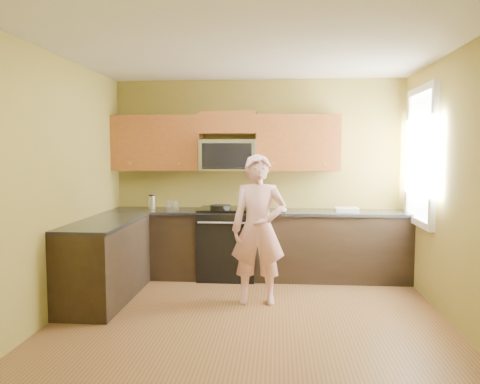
# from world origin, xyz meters

# --- Properties ---
(floor) EXTENTS (4.00, 4.00, 0.00)m
(floor) POSITION_xyz_m (0.00, 0.00, 0.00)
(floor) COLOR brown
(floor) RESTS_ON ground
(ceiling) EXTENTS (4.00, 4.00, 0.00)m
(ceiling) POSITION_xyz_m (0.00, 0.00, 2.70)
(ceiling) COLOR white
(ceiling) RESTS_ON ground
(wall_back) EXTENTS (4.00, 0.00, 4.00)m
(wall_back) POSITION_xyz_m (0.00, 2.00, 1.35)
(wall_back) COLOR olive
(wall_back) RESTS_ON ground
(wall_front) EXTENTS (4.00, 0.00, 4.00)m
(wall_front) POSITION_xyz_m (0.00, -2.00, 1.35)
(wall_front) COLOR olive
(wall_front) RESTS_ON ground
(wall_left) EXTENTS (0.00, 4.00, 4.00)m
(wall_left) POSITION_xyz_m (-2.00, 0.00, 1.35)
(wall_left) COLOR olive
(wall_left) RESTS_ON ground
(wall_right) EXTENTS (0.00, 4.00, 4.00)m
(wall_right) POSITION_xyz_m (2.00, 0.00, 1.35)
(wall_right) COLOR olive
(wall_right) RESTS_ON ground
(cabinet_back_run) EXTENTS (4.00, 0.60, 0.88)m
(cabinet_back_run) POSITION_xyz_m (0.00, 1.70, 0.44)
(cabinet_back_run) COLOR black
(cabinet_back_run) RESTS_ON floor
(cabinet_left_run) EXTENTS (0.60, 1.60, 0.88)m
(cabinet_left_run) POSITION_xyz_m (-1.70, 0.60, 0.44)
(cabinet_left_run) COLOR black
(cabinet_left_run) RESTS_ON floor
(countertop_back) EXTENTS (4.00, 0.62, 0.04)m
(countertop_back) POSITION_xyz_m (0.00, 1.69, 0.90)
(countertop_back) COLOR black
(countertop_back) RESTS_ON cabinet_back_run
(countertop_left) EXTENTS (0.62, 1.60, 0.04)m
(countertop_left) POSITION_xyz_m (-1.69, 0.60, 0.90)
(countertop_left) COLOR black
(countertop_left) RESTS_ON cabinet_left_run
(stove) EXTENTS (0.76, 0.65, 0.95)m
(stove) POSITION_xyz_m (-0.40, 1.68, 0.47)
(stove) COLOR black
(stove) RESTS_ON floor
(microwave) EXTENTS (0.76, 0.40, 0.42)m
(microwave) POSITION_xyz_m (-0.40, 1.80, 1.45)
(microwave) COLOR silver
(microwave) RESTS_ON wall_back
(upper_cab_left) EXTENTS (1.22, 0.33, 0.75)m
(upper_cab_left) POSITION_xyz_m (-1.39, 1.83, 1.45)
(upper_cab_left) COLOR brown
(upper_cab_left) RESTS_ON wall_back
(upper_cab_right) EXTENTS (1.12, 0.33, 0.75)m
(upper_cab_right) POSITION_xyz_m (0.54, 1.83, 1.45)
(upper_cab_right) COLOR brown
(upper_cab_right) RESTS_ON wall_back
(upper_cab_over_mw) EXTENTS (0.76, 0.33, 0.30)m
(upper_cab_over_mw) POSITION_xyz_m (-0.40, 1.83, 2.10)
(upper_cab_over_mw) COLOR brown
(upper_cab_over_mw) RESTS_ON wall_back
(window) EXTENTS (0.06, 1.06, 1.66)m
(window) POSITION_xyz_m (1.98, 1.20, 1.65)
(window) COLOR white
(window) RESTS_ON wall_right
(woman) EXTENTS (0.62, 0.41, 1.68)m
(woman) POSITION_xyz_m (0.06, 0.62, 0.84)
(woman) COLOR #F77B81
(woman) RESTS_ON floor
(frying_pan) EXTENTS (0.40, 0.55, 0.06)m
(frying_pan) POSITION_xyz_m (-0.47, 1.50, 0.95)
(frying_pan) COLOR black
(frying_pan) RESTS_ON stove
(butter_tub) EXTENTS (0.17, 0.17, 0.09)m
(butter_tub) POSITION_xyz_m (0.02, 1.70, 0.92)
(butter_tub) COLOR #FFF043
(butter_tub) RESTS_ON countertop_back
(toast_slice) EXTENTS (0.13, 0.13, 0.01)m
(toast_slice) POSITION_xyz_m (0.29, 1.62, 0.93)
(toast_slice) COLOR #B27F47
(toast_slice) RESTS_ON countertop_back
(napkin_a) EXTENTS (0.13, 0.14, 0.06)m
(napkin_a) POSITION_xyz_m (-0.07, 1.51, 0.95)
(napkin_a) COLOR silver
(napkin_a) RESTS_ON countertop_back
(napkin_b) EXTENTS (0.13, 0.14, 0.07)m
(napkin_b) POSITION_xyz_m (0.33, 1.54, 0.95)
(napkin_b) COLOR silver
(napkin_b) RESTS_ON countertop_back
(dish_towel) EXTENTS (0.31, 0.26, 0.05)m
(dish_towel) POSITION_xyz_m (1.19, 1.67, 0.95)
(dish_towel) COLOR white
(dish_towel) RESTS_ON countertop_back
(travel_mug) EXTENTS (0.09, 0.09, 0.19)m
(travel_mug) POSITION_xyz_m (-1.47, 1.80, 0.92)
(travel_mug) COLOR silver
(travel_mug) RESTS_ON countertop_back
(glass_a) EXTENTS (0.09, 0.09, 0.12)m
(glass_a) POSITION_xyz_m (-1.12, 1.74, 0.98)
(glass_a) COLOR silver
(glass_a) RESTS_ON countertop_back
(glass_c) EXTENTS (0.07, 0.07, 0.12)m
(glass_c) POSITION_xyz_m (-1.24, 1.84, 0.98)
(glass_c) COLOR silver
(glass_c) RESTS_ON countertop_back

